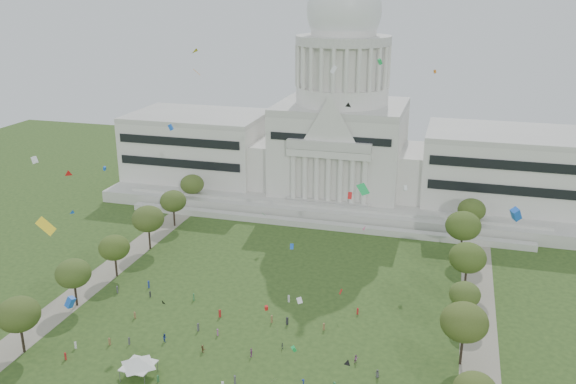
{
  "coord_description": "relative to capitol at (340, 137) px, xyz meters",
  "views": [
    {
      "loc": [
        39.31,
        -94.32,
        72.66
      ],
      "look_at": [
        0.0,
        45.0,
        24.0
      ],
      "focal_mm": 38.0,
      "sensor_mm": 36.0,
      "label": 1
    }
  ],
  "objects": [
    {
      "name": "person_5",
      "position": [
        -7.9,
        -106.47,
        -21.45
      ],
      "size": [
        1.64,
        1.4,
        1.69
      ],
      "primitive_type": "imported",
      "rotation": [
        0.0,
        0.0,
        2.54
      ],
      "color": "olive",
      "rests_on": "ground"
    },
    {
      "name": "row_tree_l_6",
      "position": [
        -46.87,
        -24.45,
        -14.02
      ],
      "size": [
        8.19,
        8.19,
        11.64
      ],
      "color": "black",
      "rests_on": "ground"
    },
    {
      "name": "row_tree_l_5",
      "position": [
        -45.22,
        -42.58,
        -13.88
      ],
      "size": [
        8.33,
        8.33,
        11.85
      ],
      "color": "black",
      "rests_on": "ground"
    },
    {
      "name": "path_left",
      "position": [
        -48.0,
        -83.59,
        -22.28
      ],
      "size": [
        8.0,
        160.0,
        0.04
      ],
      "primitive_type": "cube",
      "color": "gray",
      "rests_on": "ground"
    },
    {
      "name": "row_tree_r_5",
      "position": [
        43.49,
        -43.4,
        -12.37
      ],
      "size": [
        9.82,
        9.82,
        13.96
      ],
      "color": "black",
      "rests_on": "ground"
    },
    {
      "name": "row_tree_l_2",
      "position": [
        -45.04,
        -96.29,
        -13.79
      ],
      "size": [
        8.42,
        8.42,
        11.97
      ],
      "color": "black",
      "rests_on": "ground"
    },
    {
      "name": "row_tree_l_1",
      "position": [
        -44.07,
        -116.55,
        -13.34
      ],
      "size": [
        8.86,
        8.86,
        12.59
      ],
      "color": "black",
      "rests_on": "ground"
    },
    {
      "name": "row_tree_l_4",
      "position": [
        -44.08,
        -61.17,
        -12.9
      ],
      "size": [
        9.29,
        9.29,
        13.21
      ],
      "color": "black",
      "rests_on": "ground"
    },
    {
      "name": "row_tree_r_4",
      "position": [
        44.76,
        -63.55,
        -13.01
      ],
      "size": [
        9.19,
        9.19,
        13.06
      ],
      "color": "black",
      "rests_on": "ground"
    },
    {
      "name": "row_tree_r_2",
      "position": [
        44.17,
        -96.15,
        -12.64
      ],
      "size": [
        9.55,
        9.55,
        13.58
      ],
      "color": "black",
      "rests_on": "ground"
    },
    {
      "name": "path_right",
      "position": [
        48.0,
        -83.59,
        -22.28
      ],
      "size": [
        8.0,
        160.0,
        0.04
      ],
      "primitive_type": "cube",
      "color": "gray",
      "rests_on": "ground"
    },
    {
      "name": "person_0",
      "position": [
        28.57,
        -105.28,
        -21.42
      ],
      "size": [
        1.0,
        0.83,
        1.75
      ],
      "primitive_type": "imported",
      "rotation": [
        0.0,
        0.0,
        5.92
      ],
      "color": "#4C4C51",
      "rests_on": "ground"
    },
    {
      "name": "distant_crowd",
      "position": [
        -11.03,
        -99.34,
        -21.42
      ],
      "size": [
        60.82,
        37.84,
        1.92
      ],
      "color": "silver",
      "rests_on": "ground"
    },
    {
      "name": "ground",
      "position": [
        0.0,
        -113.59,
        -22.3
      ],
      "size": [
        400.0,
        400.0,
        0.0
      ],
      "primitive_type": "plane",
      "color": "#2B451B",
      "rests_on": "ground"
    },
    {
      "name": "capitol",
      "position": [
        0.0,
        0.0,
        0.0
      ],
      "size": [
        160.0,
        64.5,
        91.3
      ],
      "color": "beige",
      "rests_on": "ground"
    },
    {
      "name": "event_tent",
      "position": [
        -16.63,
        -117.59,
        -18.84
      ],
      "size": [
        8.5,
        8.5,
        4.46
      ],
      "color": "#4C4C4C",
      "rests_on": "ground"
    },
    {
      "name": "person_3",
      "position": [
        15.21,
        -111.83,
        -21.53
      ],
      "size": [
        0.55,
        1.01,
        1.53
      ],
      "primitive_type": "imported",
      "rotation": [
        0.0,
        0.0,
        4.75
      ],
      "color": "navy",
      "rests_on": "ground"
    },
    {
      "name": "row_tree_r_3",
      "position": [
        44.4,
        -79.1,
        -15.21
      ],
      "size": [
        7.01,
        7.01,
        9.98
      ],
      "color": "black",
      "rests_on": "ground"
    },
    {
      "name": "person_4",
      "position": [
        2.42,
        -105.21,
        -21.31
      ],
      "size": [
        0.78,
        1.24,
        1.98
      ],
      "primitive_type": "imported",
      "rotation": [
        0.0,
        0.0,
        4.85
      ],
      "color": "#994C8C",
      "rests_on": "ground"
    },
    {
      "name": "kite_swarm",
      "position": [
        0.06,
        -112.62,
        9.17
      ],
      "size": [
        97.69,
        100.45,
        59.38
      ],
      "color": "orange",
      "rests_on": "ground"
    },
    {
      "name": "person_10",
      "position": [
        7.82,
        -100.76,
        -21.57
      ],
      "size": [
        0.75,
        0.96,
        1.45
      ],
      "primitive_type": "imported",
      "rotation": [
        0.0,
        0.0,
        1.95
      ],
      "color": "#4C4C51",
      "rests_on": "ground"
    },
    {
      "name": "person_8",
      "position": [
        -17.46,
        -104.9,
        -21.35
      ],
      "size": [
        1.07,
        0.95,
        1.88
      ],
      "primitive_type": "imported",
      "rotation": [
        0.0,
        0.0,
        2.61
      ],
      "color": "navy",
      "rests_on": "ground"
    },
    {
      "name": "row_tree_l_3",
      "position": [
        -44.09,
        -79.67,
        -14.09
      ],
      "size": [
        8.12,
        8.12,
        11.55
      ],
      "color": "black",
      "rests_on": "ground"
    },
    {
      "name": "person_2",
      "position": [
        23.71,
        -101.44,
        -21.4
      ],
      "size": [
        0.95,
        1.02,
        1.79
      ],
      "primitive_type": "imported",
      "rotation": [
        0.0,
        0.0,
        0.92
      ],
      "color": "#994C8C",
      "rests_on": "ground"
    },
    {
      "name": "row_tree_r_6",
      "position": [
        45.96,
        -25.46,
        -13.79
      ],
      "size": [
        8.42,
        8.42,
        11.97
      ],
      "color": "black",
      "rests_on": "ground"
    }
  ]
}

